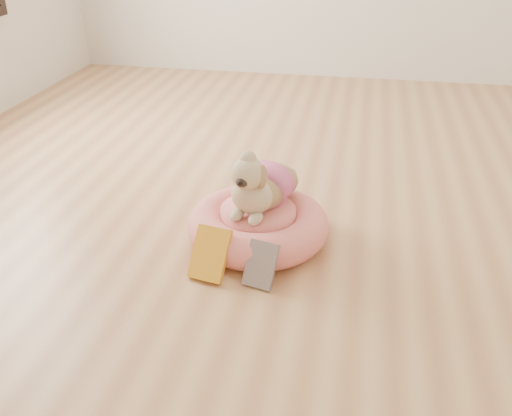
% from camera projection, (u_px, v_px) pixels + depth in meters
% --- Properties ---
extents(floor, '(4.50, 4.50, 0.00)m').
position_uv_depth(floor, '(254.00, 186.00, 3.02)').
color(floor, '#AD7448').
rests_on(floor, ground).
extents(pet_bed, '(0.62, 0.62, 0.16)m').
position_uv_depth(pet_bed, '(258.00, 225.00, 2.50)').
color(pet_bed, '#DF5769').
rests_on(pet_bed, floor).
extents(dog, '(0.38, 0.48, 0.31)m').
position_uv_depth(dog, '(260.00, 174.00, 2.40)').
color(dog, brown).
rests_on(dog, pet_bed).
extents(book_yellow, '(0.17, 0.17, 0.19)m').
position_uv_depth(book_yellow, '(210.00, 254.00, 2.26)').
color(book_yellow, yellow).
rests_on(book_yellow, floor).
extents(book_white, '(0.14, 0.13, 0.17)m').
position_uv_depth(book_white, '(261.00, 265.00, 2.21)').
color(book_white, silver).
rests_on(book_white, floor).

